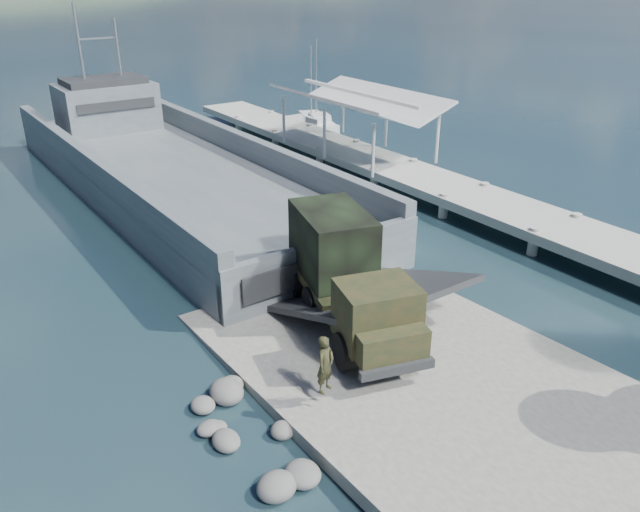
{
  "coord_description": "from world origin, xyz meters",
  "views": [
    {
      "loc": [
        -12.45,
        -12.64,
        12.5
      ],
      "look_at": [
        0.4,
        6.0,
        2.04
      ],
      "focal_mm": 35.0,
      "sensor_mm": 36.0,
      "label": 1
    }
  ],
  "objects": [
    {
      "name": "sailboat_near",
      "position": [
        17.06,
        31.31,
        0.37
      ],
      "size": [
        1.87,
        5.8,
        7.0
      ],
      "rotation": [
        0.0,
        0.0,
        0.03
      ],
      "color": "silver",
      "rests_on": "ground"
    },
    {
      "name": "pier",
      "position": [
        13.0,
        18.77,
        1.6
      ],
      "size": [
        6.4,
        44.0,
        6.1
      ],
      "color": "#999A91",
      "rests_on": "ground"
    },
    {
      "name": "soldier",
      "position": [
        -3.56,
        -0.02,
        1.44
      ],
      "size": [
        0.8,
        0.68,
        1.87
      ],
      "primitive_type": "imported",
      "rotation": [
        0.0,
        0.0,
        0.4
      ],
      "color": "black",
      "rests_on": "boat_ramp"
    },
    {
      "name": "shoreline_rocks",
      "position": [
        -6.2,
        0.5,
        0.0
      ],
      "size": [
        3.2,
        5.6,
        0.9
      ],
      "primitive_type": null,
      "color": "#61615F",
      "rests_on": "ground"
    },
    {
      "name": "ground",
      "position": [
        0.0,
        0.0,
        0.0
      ],
      "size": [
        1400.0,
        1400.0,
        0.0
      ],
      "primitive_type": "plane",
      "color": "#1A333E",
      "rests_on": "ground"
    },
    {
      "name": "sailboat_far",
      "position": [
        17.99,
        32.01,
        0.4
      ],
      "size": [
        3.78,
        6.39,
        7.49
      ],
      "rotation": [
        0.0,
        0.0,
        -0.35
      ],
      "color": "silver",
      "rests_on": "ground"
    },
    {
      "name": "military_truck",
      "position": [
        -0.16,
        3.53,
        2.4
      ],
      "size": [
        4.62,
        8.6,
        3.83
      ],
      "rotation": [
        0.0,
        0.0,
        -0.28
      ],
      "color": "black",
      "rests_on": "boat_ramp"
    },
    {
      "name": "landing_craft",
      "position": [
        0.72,
        22.2,
        0.93
      ],
      "size": [
        10.13,
        38.43,
        11.37
      ],
      "rotation": [
        0.0,
        0.0,
        0.01
      ],
      "color": "#4E575C",
      "rests_on": "ground"
    },
    {
      "name": "boat_ramp",
      "position": [
        0.0,
        -1.0,
        0.25
      ],
      "size": [
        10.0,
        18.0,
        0.5
      ],
      "primitive_type": "cube",
      "color": "slate",
      "rests_on": "ground"
    }
  ]
}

